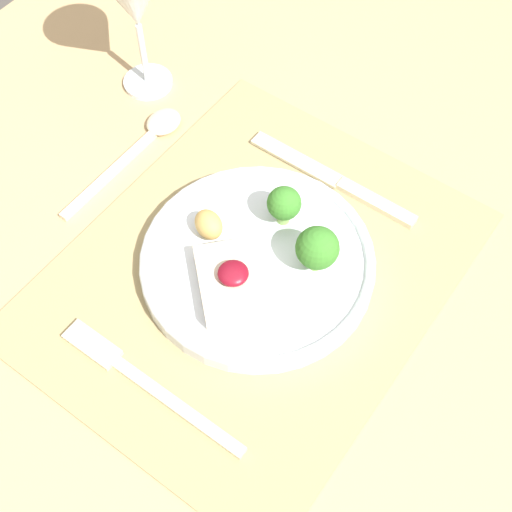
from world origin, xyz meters
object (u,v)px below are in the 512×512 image
object	(u,v)px
fork	(139,378)
spoon	(148,137)
knife	(342,184)
dinner_plate	(257,259)

from	to	relation	value
fork	spoon	world-z (taller)	spoon
spoon	fork	bearing A→B (deg)	-142.34
fork	knife	bearing A→B (deg)	-8.44
knife	spoon	world-z (taller)	spoon
dinner_plate	spoon	bearing A→B (deg)	71.90
knife	dinner_plate	bearing A→B (deg)	176.61
dinner_plate	knife	distance (m)	0.15
spoon	knife	bearing A→B (deg)	-73.11
fork	knife	size ratio (longest dim) A/B	1.00
dinner_plate	knife	bearing A→B (deg)	-5.91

